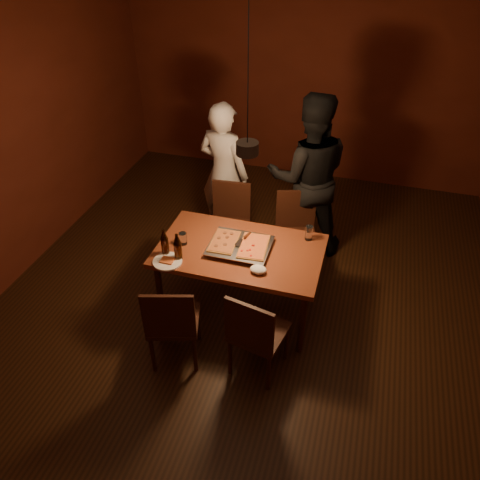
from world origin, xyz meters
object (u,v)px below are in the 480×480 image
(chair_near_left, at_px, (172,319))
(diner_white, at_px, (224,173))
(pendant_lamp, at_px, (247,147))
(diner_dark, at_px, (308,177))
(chair_far_left, at_px, (230,215))
(beer_bottle_a, at_px, (165,242))
(dining_table, at_px, (240,255))
(chair_near_right, at_px, (255,330))
(pizza_tray, at_px, (240,247))
(beer_bottle_b, at_px, (178,247))
(chair_far_right, at_px, (296,225))
(plate_slice, at_px, (167,261))

(chair_near_left, xyz_separation_m, diner_white, (-0.19, 1.99, 0.29))
(pendant_lamp, bearing_deg, diner_dark, 73.94)
(chair_far_left, distance_m, beer_bottle_a, 1.15)
(dining_table, relative_size, beer_bottle_a, 5.75)
(chair_near_right, distance_m, pendant_lamp, 1.45)
(pizza_tray, xyz_separation_m, beer_bottle_b, (-0.48, -0.29, 0.11))
(beer_bottle_a, xyz_separation_m, pendant_lamp, (0.68, 0.27, 0.88))
(chair_far_right, xyz_separation_m, beer_bottle_a, (-0.99, -1.09, 0.34))
(chair_far_left, height_order, pizza_tray, chair_far_left)
(pizza_tray, bearing_deg, plate_slice, -152.83)
(dining_table, distance_m, diner_white, 1.31)
(chair_near_left, bearing_deg, plate_slice, 99.19)
(pizza_tray, relative_size, pendant_lamp, 0.50)
(pizza_tray, height_order, beer_bottle_b, beer_bottle_b)
(beer_bottle_b, xyz_separation_m, diner_dark, (0.88, 1.51, 0.04))
(plate_slice, bearing_deg, beer_bottle_a, 120.20)
(chair_near_left, bearing_deg, diner_dark, 53.42)
(beer_bottle_b, bearing_deg, pizza_tray, 31.06)
(chair_near_left, bearing_deg, dining_table, 50.31)
(diner_dark, bearing_deg, beer_bottle_a, 40.62)
(diner_white, bearing_deg, pizza_tray, 128.37)
(chair_far_left, relative_size, chair_far_right, 0.92)
(beer_bottle_a, height_order, diner_white, diner_white)
(chair_far_right, height_order, chair_near_left, same)
(chair_far_right, relative_size, beer_bottle_b, 1.99)
(beer_bottle_a, bearing_deg, diner_dark, 55.22)
(dining_table, distance_m, chair_near_right, 0.81)
(pizza_tray, xyz_separation_m, diner_white, (-0.54, 1.19, 0.05))
(dining_table, height_order, beer_bottle_a, beer_bottle_a)
(chair_near_left, bearing_deg, chair_far_left, 74.08)
(chair_near_left, height_order, pendant_lamp, pendant_lamp)
(chair_near_left, distance_m, plate_slice, 0.53)
(pizza_tray, bearing_deg, pendant_lamp, 5.56)
(beer_bottle_b, bearing_deg, pendant_lamp, 29.25)
(chair_far_right, relative_size, pizza_tray, 0.96)
(dining_table, bearing_deg, diner_white, 114.38)
(chair_near_left, height_order, chair_near_right, same)
(pendant_lamp, bearing_deg, chair_near_right, -69.13)
(chair_far_right, distance_m, pizza_tray, 0.94)
(dining_table, xyz_separation_m, pendant_lamp, (0.06, 0.01, 1.08))
(chair_far_left, xyz_separation_m, beer_bottle_a, (-0.26, -1.07, 0.34))
(chair_near_right, distance_m, diner_dark, 1.98)
(beer_bottle_b, xyz_separation_m, diner_white, (-0.06, 1.48, -0.06))
(pizza_tray, relative_size, beer_bottle_a, 2.11)
(pizza_tray, bearing_deg, chair_far_left, 107.72)
(chair_near_left, relative_size, beer_bottle_b, 1.96)
(plate_slice, bearing_deg, diner_dark, 58.68)
(chair_far_left, relative_size, pizza_tray, 0.88)
(chair_far_left, distance_m, pizza_tray, 0.92)
(chair_far_right, height_order, beer_bottle_a, beer_bottle_a)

